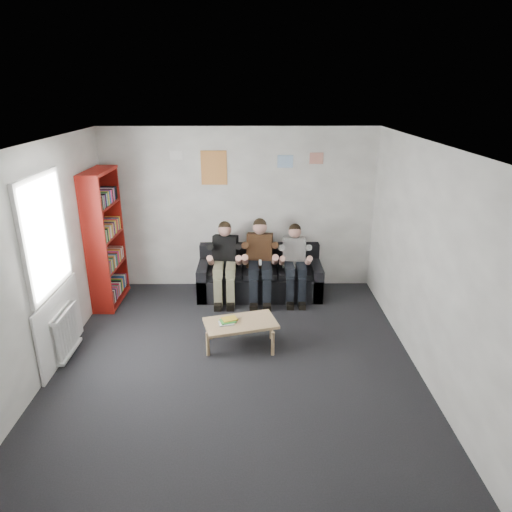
% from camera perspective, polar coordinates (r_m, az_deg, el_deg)
% --- Properties ---
extents(room_shell, '(5.00, 5.00, 5.00)m').
position_cam_1_polar(room_shell, '(5.28, -2.79, -1.04)').
color(room_shell, black).
rests_on(room_shell, ground).
extents(sofa, '(2.02, 0.83, 0.78)m').
position_cam_1_polar(sofa, '(7.64, 0.46, -2.70)').
color(sofa, black).
rests_on(sofa, ground).
extents(bookshelf, '(0.32, 0.96, 2.13)m').
position_cam_1_polar(bookshelf, '(7.45, -18.27, 2.08)').
color(bookshelf, maroon).
rests_on(bookshelf, ground).
extents(coffee_table, '(0.93, 0.51, 0.37)m').
position_cam_1_polar(coffee_table, '(6.09, -1.94, -8.60)').
color(coffee_table, tan).
rests_on(coffee_table, ground).
extents(game_cases, '(0.23, 0.20, 0.05)m').
position_cam_1_polar(game_cases, '(6.05, -3.54, -8.11)').
color(game_cases, silver).
rests_on(game_cases, coffee_table).
extents(person_left, '(0.39, 0.84, 1.26)m').
position_cam_1_polar(person_left, '(7.34, -3.91, -0.83)').
color(person_left, black).
rests_on(person_left, sofa).
extents(person_middle, '(0.42, 0.89, 1.31)m').
position_cam_1_polar(person_middle, '(7.32, 0.49, -0.70)').
color(person_middle, '#53351B').
rests_on(person_middle, sofa).
extents(person_right, '(0.37, 0.80, 1.22)m').
position_cam_1_polar(person_right, '(7.37, 4.88, -0.91)').
color(person_right, white).
rests_on(person_right, sofa).
extents(radiator, '(0.10, 0.64, 0.60)m').
position_cam_1_polar(radiator, '(6.34, -22.60, -8.80)').
color(radiator, white).
rests_on(radiator, ground).
extents(window, '(0.05, 1.30, 2.36)m').
position_cam_1_polar(window, '(6.09, -24.10, -3.14)').
color(window, white).
rests_on(window, room_shell).
extents(poster_large, '(0.42, 0.01, 0.55)m').
position_cam_1_polar(poster_large, '(7.52, -5.28, 10.92)').
color(poster_large, gold).
rests_on(poster_large, room_shell).
extents(poster_blue, '(0.25, 0.01, 0.20)m').
position_cam_1_polar(poster_blue, '(7.50, 3.67, 11.71)').
color(poster_blue, '#4194DE').
rests_on(poster_blue, room_shell).
extents(poster_pink, '(0.22, 0.01, 0.18)m').
position_cam_1_polar(poster_pink, '(7.55, 7.56, 12.02)').
color(poster_pink, '#C93EA1').
rests_on(poster_pink, room_shell).
extents(poster_sign, '(0.20, 0.01, 0.14)m').
position_cam_1_polar(poster_sign, '(7.57, -9.97, 12.29)').
color(poster_sign, white).
rests_on(poster_sign, room_shell).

